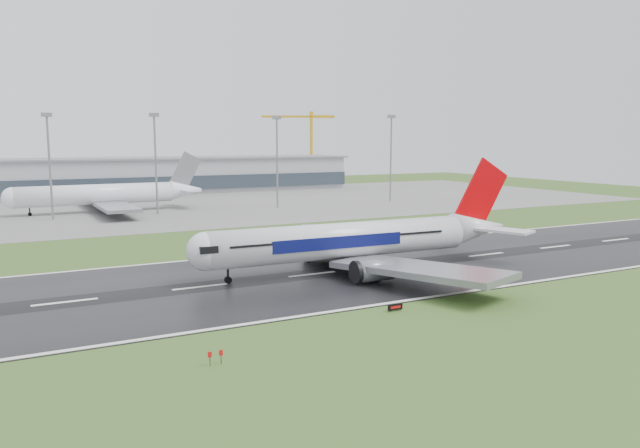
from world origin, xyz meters
TOP-DOWN VIEW (x-y plane):
  - ground at (0.00, 0.00)m, footprint 520.00×520.00m
  - runway at (0.00, 0.00)m, footprint 400.00×45.00m
  - apron at (0.00, 125.00)m, footprint 400.00×130.00m
  - terminal at (0.00, 185.00)m, footprint 240.00×36.00m
  - main_airliner at (30.29, -0.52)m, footprint 66.25×63.29m
  - parked_airliner at (0.24, 113.85)m, footprint 66.10×61.84m
  - tower_crane at (118.22, 200.00)m, footprint 36.82×17.98m
  - runway_sign at (20.30, -25.35)m, footprint 2.31×0.39m
  - floodmast_2 at (-16.45, 100.00)m, footprint 0.64×0.64m
  - floodmast_3 at (14.18, 100.00)m, footprint 0.64×0.64m
  - floodmast_4 at (55.78, 100.00)m, footprint 0.64×0.64m
  - floodmast_5 at (103.07, 100.00)m, footprint 0.64×0.64m

SIDE VIEW (x-z plane):
  - ground at x=0.00m, z-range 0.00..0.00m
  - apron at x=0.00m, z-range 0.00..0.08m
  - runway at x=0.00m, z-range 0.00..0.10m
  - runway_sign at x=20.30m, z-range 0.00..1.04m
  - terminal at x=0.00m, z-range 0.00..15.00m
  - parked_airliner at x=0.24m, z-range 0.08..18.85m
  - main_airliner at x=30.29m, z-range 0.10..19.10m
  - floodmast_2 at x=-16.45m, z-range 0.00..30.18m
  - floodmast_4 at x=55.78m, z-range 0.00..30.62m
  - floodmast_3 at x=14.18m, z-range 0.00..30.75m
  - floodmast_5 at x=103.07m, z-range 0.00..31.85m
  - tower_crane at x=118.22m, z-range 0.00..39.27m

